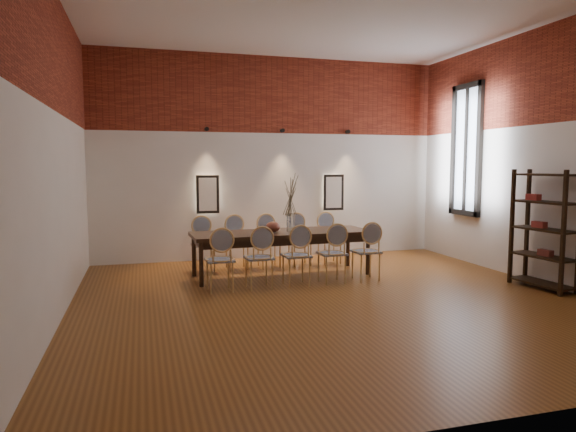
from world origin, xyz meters
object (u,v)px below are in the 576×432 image
object	(u,v)px
dining_table	(282,253)
chair_near_b	(259,258)
book	(263,231)
chair_near_e	(366,251)
chair_near_c	(296,255)
chair_far_b	(237,243)
vase	(291,222)
chair_far_c	(269,242)
shelving_rack	(544,229)
bowl	(273,227)
chair_far_d	(300,240)
chair_near_a	(220,260)
chair_far_a	(204,245)
chair_far_e	(329,239)
chair_near_d	(332,253)

from	to	relation	value
dining_table	chair_near_b	xyz separation A→B (m)	(-0.57, -0.79, 0.09)
book	chair_near_e	bearing A→B (deg)	-24.14
dining_table	chair_near_c	distance (m)	0.77
chair_far_b	vase	bearing A→B (deg)	135.00
chair_far_c	shelving_rack	bearing A→B (deg)	140.40
chair_near_b	chair_far_c	world-z (taller)	same
chair_near_c	bowl	size ratio (longest dim) A/B	3.92
book	chair_far_d	bearing A→B (deg)	42.16
chair_near_e	chair_far_d	world-z (taller)	same
chair_near_a	chair_far_a	world-z (taller)	same
chair_near_e	chair_far_d	bearing A→B (deg)	111.48
chair_far_e	bowl	distance (m)	1.63
chair_near_b	shelving_rack	world-z (taller)	shelving_rack
chair_far_e	shelving_rack	size ratio (longest dim) A/B	0.52
chair_near_a	vase	world-z (taller)	vase
chair_near_a	chair_far_a	xyz separation A→B (m)	(-0.06, 1.52, 0.00)
chair_near_d	chair_far_a	size ratio (longest dim) A/B	1.00
chair_near_c	chair_near_e	world-z (taller)	same
chair_near_e	vase	bearing A→B (deg)	143.69
chair_far_a	chair_far_c	world-z (taller)	same
chair_far_e	chair_far_c	bearing A→B (deg)	0.00
chair_far_a	chair_far_e	size ratio (longest dim) A/B	1.00
chair_near_e	vase	distance (m)	1.36
chair_near_a	chair_near_e	xyz separation A→B (m)	(2.40, 0.10, 0.00)
chair_near_b	chair_near_d	distance (m)	1.20
chair_near_e	chair_far_c	size ratio (longest dim) A/B	1.00
dining_table	chair_near_d	world-z (taller)	chair_near_d
bowl	dining_table	bearing A→B (deg)	19.01
chair_near_c	chair_far_c	bearing A→B (deg)	90.00
chair_near_c	chair_near_d	size ratio (longest dim) A/B	1.00
vase	book	xyz separation A→B (m)	(-0.48, -0.03, -0.14)
chair_near_d	shelving_rack	bearing A→B (deg)	-25.18
chair_near_a	chair_far_e	xyz separation A→B (m)	(2.33, 1.62, 0.00)
chair_far_e	dining_table	bearing A→B (deg)	32.43
chair_far_d	book	xyz separation A→B (m)	(-0.89, -0.80, 0.30)
chair_near_e	chair_far_b	distance (m)	2.36
chair_near_e	book	world-z (taller)	chair_near_e
chair_near_b	bowl	world-z (taller)	chair_near_b
chair_near_d	chair_far_c	size ratio (longest dim) A/B	1.00
shelving_rack	chair_far_c	bearing A→B (deg)	137.09
chair_near_b	book	bearing A→B (deg)	69.72
chair_near_b	vase	xyz separation A→B (m)	(0.73, 0.79, 0.43)
chair_near_a	chair_far_a	distance (m)	1.52
vase	chair_far_b	bearing A→B (deg)	137.30
shelving_rack	bowl	bearing A→B (deg)	147.15
chair_far_d	book	size ratio (longest dim) A/B	3.62
dining_table	chair_far_a	bearing A→B (deg)	147.57
chair_far_d	vase	distance (m)	0.98
chair_far_d	shelving_rack	size ratio (longest dim) A/B	0.52
dining_table	chair_far_e	bearing A→B (deg)	32.43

